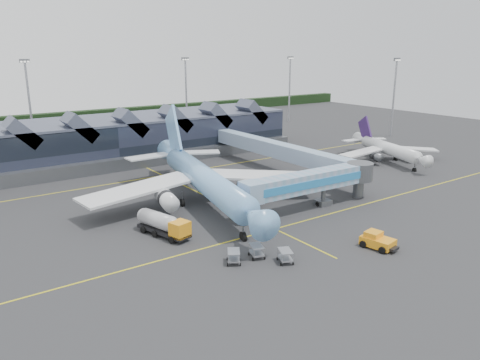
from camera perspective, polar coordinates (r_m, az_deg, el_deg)
ground at (r=73.07m, az=0.29°, el=-4.10°), size 260.00×260.00×0.00m
taxi_stripes at (r=81.00m, az=-3.81°, el=-2.14°), size 120.00×60.00×0.01m
tree_line_far at (r=172.28m, az=-21.58°, el=6.96°), size 260.00×4.00×4.00m
terminal at (r=110.89m, az=-16.29°, el=4.71°), size 90.00×22.25×12.52m
light_masts at (r=134.10m, az=-8.09°, el=10.25°), size 132.40×42.56×22.45m
main_airliner at (r=77.00m, az=-4.67°, el=0.31°), size 39.62×46.25×14.96m
regional_jet at (r=111.92m, az=17.52°, el=3.71°), size 23.79×26.64×9.35m
jet_bridge at (r=76.15m, az=9.62°, el=-0.07°), size 26.09×4.72×6.19m
fuel_truck at (r=65.12m, az=-9.49°, el=-5.20°), size 4.53×9.29×3.11m
pushback_tug at (r=63.18m, az=16.41°, el=-7.12°), size 3.53×4.90×2.03m
baggage_carts at (r=57.07m, az=2.29°, el=-9.01°), size 7.51×6.04×1.56m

